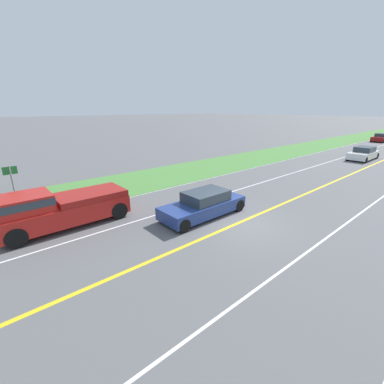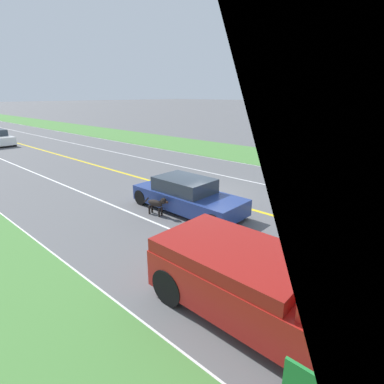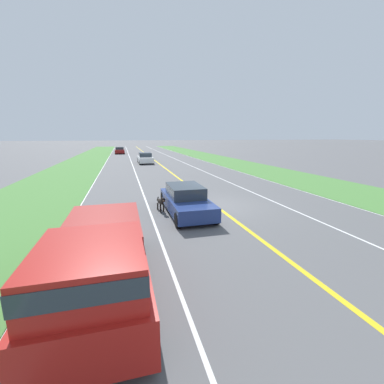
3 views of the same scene
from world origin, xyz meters
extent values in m
plane|color=#5B5B5E|center=(0.00, 0.00, 0.00)|extent=(400.00, 400.00, 0.00)
cube|color=yellow|center=(0.00, 0.00, 0.00)|extent=(0.18, 160.00, 0.01)
cube|color=white|center=(7.00, 0.00, 0.00)|extent=(0.14, 160.00, 0.01)
cube|color=white|center=(-7.00, 0.00, 0.00)|extent=(0.14, 160.00, 0.01)
cube|color=white|center=(3.50, 0.00, 0.00)|extent=(0.10, 160.00, 0.01)
cube|color=white|center=(-3.50, 0.00, 0.00)|extent=(0.10, 160.00, 0.01)
cube|color=#4C843D|center=(-10.00, 0.00, 0.01)|extent=(6.00, 160.00, 0.03)
cube|color=navy|center=(1.81, 0.69, 0.48)|extent=(1.78, 4.72, 0.61)
cube|color=#2D3842|center=(1.81, 0.50, 1.06)|extent=(1.53, 2.27, 0.54)
cylinder|color=black|center=(2.61, 2.63, 0.32)|extent=(0.22, 0.64, 0.64)
cylinder|color=black|center=(2.61, -1.25, 0.32)|extent=(0.22, 0.64, 0.64)
cylinder|color=black|center=(1.01, 2.63, 0.32)|extent=(0.22, 0.64, 0.64)
cylinder|color=black|center=(1.01, -1.25, 0.32)|extent=(0.22, 0.64, 0.64)
ellipsoid|color=black|center=(2.96, 0.04, 0.47)|extent=(0.33, 0.72, 0.25)
cylinder|color=black|center=(3.00, 0.29, 0.17)|extent=(0.08, 0.08, 0.35)
cylinder|color=black|center=(3.07, -0.19, 0.17)|extent=(0.08, 0.08, 0.35)
cylinder|color=black|center=(2.85, 0.26, 0.17)|extent=(0.08, 0.08, 0.35)
cylinder|color=black|center=(2.92, -0.21, 0.17)|extent=(0.08, 0.08, 0.35)
cylinder|color=black|center=(2.92, 0.33, 0.58)|extent=(0.17, 0.21, 0.18)
sphere|color=black|center=(2.90, 0.45, 0.64)|extent=(0.27, 0.27, 0.24)
ellipsoid|color=#331E14|center=(2.87, 0.61, 0.63)|extent=(0.12, 0.13, 0.09)
cone|color=black|center=(2.96, 0.45, 0.73)|extent=(0.09, 0.09, 0.11)
cone|color=black|center=(2.83, 0.43, 0.73)|extent=(0.09, 0.09, 0.11)
cylinder|color=black|center=(3.03, -0.41, 0.51)|extent=(0.09, 0.26, 0.26)
cube|color=red|center=(5.26, 6.38, 0.69)|extent=(2.00, 5.62, 0.87)
cube|color=maroon|center=(5.26, 5.20, 1.28)|extent=(1.96, 3.20, 0.30)
cylinder|color=black|center=(6.18, 4.16, 0.43)|extent=(0.22, 0.85, 0.85)
cylinder|color=black|center=(4.35, 4.16, 0.43)|extent=(0.22, 0.85, 0.85)
cylinder|color=black|center=(0.84, -21.33, 0.31)|extent=(0.22, 0.61, 0.61)
cylinder|color=black|center=(0.84, -25.20, 0.31)|extent=(0.22, 0.61, 0.61)
camera|label=1|loc=(-7.23, 9.25, 5.39)|focal=24.00mm
camera|label=2|loc=(9.98, 8.29, 4.45)|focal=28.00mm
camera|label=3|loc=(4.64, 12.31, 3.66)|focal=24.00mm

